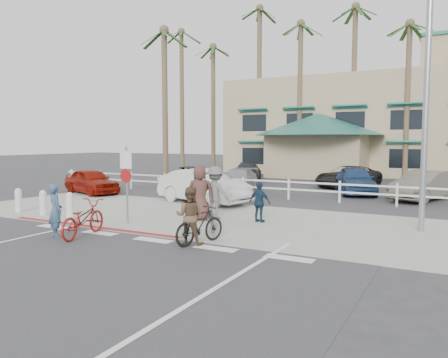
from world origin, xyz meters
The scene contains 35 objects.
ground centered at (0.00, 0.00, 0.00)m, with size 140.00×140.00×0.00m, color #333335.
bike_path centered at (0.00, -2.00, 0.00)m, with size 12.00×16.00×0.01m, color #333335.
sidewalk_plaza centered at (0.00, 4.50, 0.01)m, with size 22.00×7.00×0.01m, color gray.
cross_street centered at (0.00, 8.50, 0.00)m, with size 40.00×5.00×0.01m, color #333335.
parking_lot centered at (0.00, 18.00, 0.00)m, with size 50.00×16.00×0.01m, color #333335.
curb_red centered at (-3.00, 1.20, 0.01)m, with size 7.00×0.25×0.02m, color maroon.
rail_fence centered at (0.50, 10.50, 0.50)m, with size 29.40×0.16×1.00m, color silver, non-canonical shape.
building centered at (2.00, 31.00, 5.65)m, with size 28.00×16.00×11.30m, color tan, non-canonical shape.
sign_post centered at (-2.30, 2.20, 1.45)m, with size 0.50×0.10×2.90m, color gray, non-canonical shape.
bollard_0 centered at (-4.80, 2.00, 0.47)m, with size 0.26×0.26×0.95m, color silver, non-canonical shape.
bollard_1 centered at (-6.20, 2.00, 0.47)m, with size 0.26×0.26×0.95m, color silver, non-canonical shape.
bollard_2 centered at (-7.60, 2.00, 0.47)m, with size 0.26×0.26×0.95m, color silver, non-canonical shape.
streetlight_0 centered at (6.50, 5.50, 4.50)m, with size 0.60×2.00×9.00m, color gray, non-canonical shape.
palm_0 centered at (-16.00, 26.00, 7.50)m, with size 4.00×4.00×15.00m, color #1E4119, non-canonical shape.
palm_1 centered at (-12.00, 25.00, 6.50)m, with size 4.00×4.00×13.00m, color #1E4119, non-canonical shape.
palm_2 centered at (-8.00, 26.00, 8.00)m, with size 4.00×4.00×16.00m, color #1E4119, non-canonical shape.
palm_3 centered at (-4.00, 25.00, 7.00)m, with size 4.00×4.00×14.00m, color #1E4119, non-canonical shape.
palm_4 centered at (0.00, 26.00, 7.50)m, with size 4.00×4.00×15.00m, color #1E4119, non-canonical shape.
palm_5 centered at (4.00, 25.00, 6.50)m, with size 4.00×4.00×13.00m, color #1E4119, non-canonical shape.
palm_10 centered at (-10.00, 15.00, 6.00)m, with size 4.00×4.00×12.00m, color #1E4119, non-canonical shape.
bike_red centered at (-2.09, 0.03, 0.53)m, with size 0.70×2.02×1.06m, color maroon.
rider_red centered at (-2.72, -0.40, 0.78)m, with size 0.57×0.37×1.56m, color #36506D.
bike_black centered at (1.36, 0.89, 0.52)m, with size 0.49×1.73×1.04m, color black.
rider_black centered at (1.17, 0.67, 0.79)m, with size 0.76×0.59×1.57m, color brown.
pedestrian_a centered at (-0.19, 4.46, 0.94)m, with size 1.21×0.70×1.88m, color slate.
pedestrian_child centered at (1.52, 4.52, 0.69)m, with size 0.81×0.34×1.38m, color #162E40.
pedestrian_b centered at (-0.49, 3.91, 0.97)m, with size 0.95×0.62×1.94m, color #4B2C26.
car_white_sedan centered at (-2.55, 7.61, 0.76)m, with size 1.60×4.60×1.52m, color silver.
car_red_compact centered at (-9.60, 7.83, 0.66)m, with size 1.56×3.89×1.33m, color maroon.
lot_car_0 centered at (-7.21, 13.42, 0.60)m, with size 2.00×4.34×1.21m, color black.
lot_car_1 centered at (-3.37, 12.65, 0.61)m, with size 1.71×4.21×1.22m, color #97979B.
lot_car_2 centered at (2.68, 14.31, 0.73)m, with size 1.73×4.30×1.47m, color navy.
lot_car_3 centered at (6.02, 13.28, 0.69)m, with size 1.47×4.21×1.39m, color #676153.
lot_car_4 centered at (-5.47, 18.27, 0.62)m, with size 1.75×4.30×1.25m, color #22232A.
lot_car_5 centered at (1.62, 17.53, 0.64)m, with size 2.12×4.60×1.28m, color black.
Camera 1 is at (7.44, -9.02, 2.78)m, focal length 35.00 mm.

